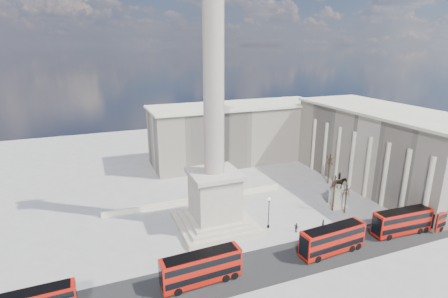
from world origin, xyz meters
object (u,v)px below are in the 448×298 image
victorian_lamp (269,210)px  red_bus_a (202,268)px  red_bus_b (333,239)px  red_bus_d (447,215)px  nelsons_column (214,161)px  pedestrian_walking (323,223)px  red_bus_c (402,221)px  pedestrian_crossing (296,228)px  equestrian_statue (338,195)px  pedestrian_standing (340,227)px

victorian_lamp → red_bus_a: bearing=-147.4°
red_bus_b → red_bus_d: (26.15, -0.37, -0.34)m
victorian_lamp → red_bus_d: bearing=-19.7°
nelsons_column → pedestrian_walking: bearing=-23.7°
nelsons_column → red_bus_c: nelsons_column is taller
pedestrian_crossing → victorian_lamp: bearing=34.5°
red_bus_b → victorian_lamp: bearing=113.8°
red_bus_a → red_bus_d: (48.46, -0.93, -0.36)m
nelsons_column → pedestrian_crossing: (12.98, -7.93, -12.01)m
victorian_lamp → pedestrian_crossing: victorian_lamp is taller
nelsons_column → victorian_lamp: nelsons_column is taller
red_bus_a → red_bus_c: size_ratio=1.03×
red_bus_b → pedestrian_crossing: red_bus_b is taller
victorian_lamp → pedestrian_walking: (9.70, -3.61, -2.81)m
equestrian_statue → pedestrian_walking: 10.45m
red_bus_c → pedestrian_crossing: 19.04m
victorian_lamp → equestrian_statue: (17.86, 2.65, -0.95)m
nelsons_column → red_bus_a: bearing=-116.3°
equestrian_statue → pedestrian_crossing: equestrian_statue is taller
red_bus_d → victorian_lamp: victorian_lamp is taller
nelsons_column → red_bus_a: (-7.47, -15.13, -10.43)m
nelsons_column → pedestrian_standing: size_ratio=27.78×
red_bus_b → red_bus_c: (15.65, 0.42, -0.05)m
red_bus_a → red_bus_d: bearing=-3.7°
red_bus_b → red_bus_d: bearing=-4.7°
equestrian_statue → victorian_lamp: bearing=-171.6°
pedestrian_standing → red_bus_d: bearing=123.8°
red_bus_a → equestrian_statue: 36.79m
equestrian_statue → red_bus_d: bearing=-45.0°
pedestrian_walking → victorian_lamp: bearing=164.3°
red_bus_c → pedestrian_crossing: size_ratio=6.34×
red_bus_b → red_bus_d: red_bus_b is taller
red_bus_c → victorian_lamp: bearing=156.4°
pedestrian_walking → pedestrian_standing: bearing=-50.5°
red_bus_a → pedestrian_walking: 27.14m
nelsons_column → pedestrian_standing: (20.45, -10.70, -12.02)m
red_bus_b → victorian_lamp: 12.60m
red_bus_a → pedestrian_crossing: bearing=16.8°
red_bus_c → nelsons_column: bearing=156.3°
victorian_lamp → equestrian_statue: equestrian_statue is taller
equestrian_statue → pedestrian_walking: (-8.16, -6.26, -1.86)m
nelsons_column → red_bus_c: size_ratio=4.33×
red_bus_d → pedestrian_standing: (-20.54, 5.36, -1.23)m
red_bus_d → pedestrian_crossing: (-28.01, 8.14, -1.22)m
victorian_lamp → red_bus_b: bearing=-62.3°
nelsons_column → equestrian_statue: nelsons_column is taller
nelsons_column → pedestrian_standing: nelsons_column is taller
red_bus_b → equestrian_statue: bearing=44.9°
nelsons_column → pedestrian_standing: bearing=-27.6°
red_bus_c → red_bus_d: bearing=-1.4°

